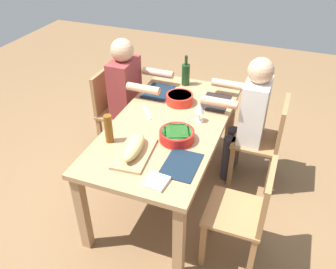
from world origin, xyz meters
The scene contains 19 objects.
ground_plane centered at (0.00, 0.00, 0.00)m, with size 8.00×8.00×0.00m, color brown.
dining_table centered at (0.00, 0.00, 0.65)m, with size 1.65×0.86×0.74m.
chair_far_right centered at (0.45, 0.75, 0.48)m, with size 0.40×0.40×0.85m.
diner_far_right centered at (0.45, 0.57, 0.70)m, with size 0.41×0.53×1.20m.
chair_near_right centered at (0.45, -0.75, 0.48)m, with size 0.40×0.40×0.85m.
diner_near_right centered at (0.45, -0.57, 0.70)m, with size 0.41×0.53×1.20m.
chair_near_left centered at (-0.45, -0.75, 0.48)m, with size 0.40×0.40×0.85m.
serving_bowl_fruit centered at (0.34, 0.02, 0.79)m, with size 0.23×0.23×0.08m.
serving_bowl_greens centered at (-0.19, -0.14, 0.78)m, with size 0.26×0.26×0.08m.
cutting_board centered at (-0.46, 0.08, 0.75)m, with size 0.40×0.22×0.02m, color tan.
bread_loaf centered at (-0.46, 0.08, 0.81)m, with size 0.32×0.11×0.09m, color tan.
wine_bottle centered at (0.69, 0.08, 0.85)m, with size 0.08×0.08×0.29m.
beer_bottle centered at (-0.38, 0.31, 0.85)m, with size 0.06×0.06×0.22m, color brown.
wine_glass centered at (0.12, -0.22, 0.86)m, with size 0.08×0.08×0.17m.
placemat_far_right centered at (0.45, 0.27, 0.74)m, with size 0.32×0.23×0.01m, color #142333.
placemat_near_right centered at (0.45, -0.27, 0.74)m, with size 0.32×0.23×0.01m, color black.
placemat_near_left centered at (-0.45, -0.27, 0.74)m, with size 0.32×0.23×0.01m, color #142333.
carving_knife centered at (0.08, 0.22, 0.74)m, with size 0.23×0.02×0.01m, color silver.
napkin_stack centered at (-0.68, -0.18, 0.75)m, with size 0.14×0.14×0.02m, color white.
Camera 1 is at (-2.20, -0.83, 2.27)m, focal length 37.75 mm.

